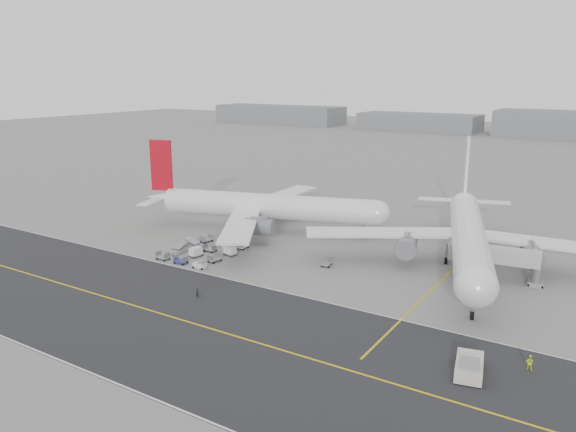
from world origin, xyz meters
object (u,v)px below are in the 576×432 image
Objects in this scene: jet_bridge at (496,257)px; ground_crew_b at (529,362)px; pushback_tug at (469,366)px; ground_crew_a at (197,293)px; airliner_a at (262,206)px; airliner_b at (468,234)px.

jet_bridge is 8.32× the size of ground_crew_b.
jet_bridge is (-4.50, 32.28, 2.96)m from pushback_tug.
pushback_tug is 5.17× the size of ground_crew_a.
pushback_tug is 4.48× the size of ground_crew_b.
airliner_a reaches higher than jet_bridge.
jet_bridge is 29.60m from ground_crew_b.
airliner_a is at bearing -24.00° from ground_crew_b.
jet_bridge reaches higher than pushback_tug.
airliner_b is 3.73× the size of jet_bridge.
pushback_tug is at bearing 44.71° from ground_crew_b.
airliner_a is 33.73× the size of ground_crew_a.
ground_crew_b is (58.71, -32.22, -4.46)m from airliner_a.
jet_bridge is at bearing 85.80° from pushback_tug.
airliner_b is at bearing 66.34° from ground_crew_a.
jet_bridge is (5.64, -4.26, -1.80)m from airliner_b.
jet_bridge is (48.74, -4.52, -1.47)m from airliner_a.
pushback_tug is 40.00m from ground_crew_a.
pushback_tug reaches higher than ground_crew_b.
airliner_b is 31.01× the size of ground_crew_b.
pushback_tug is at bearing -141.12° from airliner_a.
airliner_b is 35.89m from ground_crew_b.
airliner_a is 48.97m from jet_bridge.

